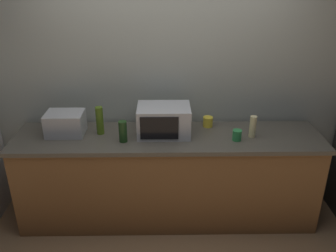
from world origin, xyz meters
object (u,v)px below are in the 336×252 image
Objects in this scene: toaster_oven at (65,123)px; mug_yellow at (208,122)px; bottle_olive_oil at (100,121)px; microwave at (164,120)px; bottle_hand_soap at (253,127)px; bottle_wine at (123,131)px; mug_green at (237,135)px.

toaster_oven reaches higher than mug_yellow.
bottle_olive_oil reaches higher than mug_yellow.
microwave is 0.46m from mug_yellow.
microwave is 2.37× the size of bottle_hand_soap.
mug_yellow is (0.79, 0.31, -0.05)m from bottle_wine.
mug_green is at bearing -156.01° from bottle_hand_soap.
mug_yellow and mug_green have the same top height.
toaster_oven is 1.68× the size of bottle_hand_soap.
mug_green is (0.22, -0.30, 0.00)m from mug_yellow.
bottle_olive_oil is (0.32, 0.00, 0.03)m from toaster_oven.
bottle_olive_oil is 0.28m from bottle_wine.
bottle_hand_soap reaches higher than mug_yellow.
bottle_wine is 1.01m from mug_green.
toaster_oven is at bearing 179.23° from microwave.
bottle_wine reaches higher than mug_green.
toaster_oven is 3.49× the size of mug_yellow.
bottle_hand_soap is (1.71, -0.09, -0.00)m from toaster_oven.
bottle_wine is (0.23, -0.16, -0.03)m from bottle_olive_oil.
microwave is 0.39m from bottle_wine.
bottle_olive_oil is at bearing 172.83° from mug_green.
microwave is at bearing -1.27° from bottle_olive_oil.
toaster_oven is 3.47× the size of mug_green.
mug_green is (1.01, 0.01, -0.05)m from bottle_wine.
bottle_hand_soap is at bearing 23.99° from mug_green.
mug_yellow is 0.99× the size of mug_green.
mug_green is at bearing 0.47° from bottle_wine.
mug_yellow is at bearing 6.25° from toaster_oven.
bottle_hand_soap is (1.39, -0.09, -0.03)m from bottle_olive_oil.
toaster_oven is at bearing -179.85° from bottle_olive_oil.
bottle_olive_oil reaches higher than toaster_oven.
bottle_hand_soap is (0.80, -0.08, -0.03)m from microwave.
bottle_wine is 0.96× the size of bottle_hand_soap.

